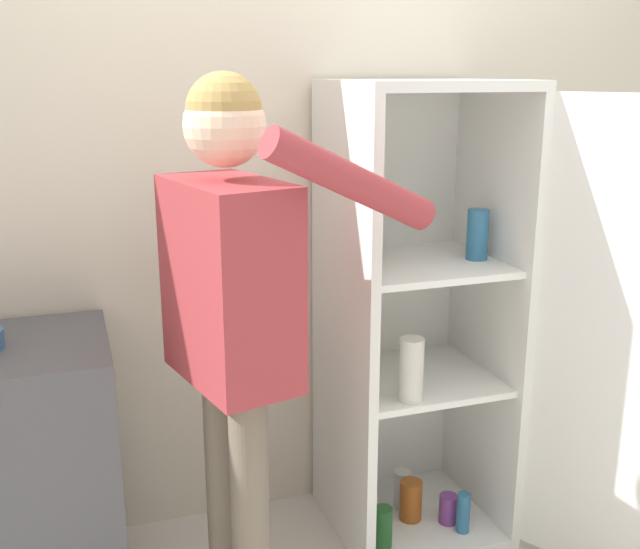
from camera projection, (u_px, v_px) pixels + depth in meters
name	position (u px, v px, depth m)	size (l,w,h in m)	color
wall_back	(328.00, 191.00, 2.87)	(7.00, 0.06, 2.55)	beige
refrigerator	(454.00, 325.00, 2.71)	(0.97, 1.12, 1.69)	white
person	(233.00, 295.00, 2.17)	(0.75, 0.59, 1.72)	#726656
counter	(8.00, 479.00, 2.41)	(0.69, 0.56, 0.90)	#4C4C51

